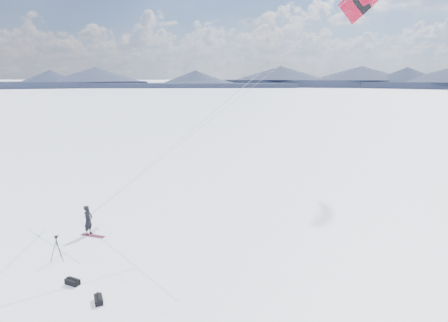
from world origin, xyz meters
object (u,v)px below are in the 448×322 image
at_px(snowkiter, 90,235).
at_px(gear_bag_b, 98,299).
at_px(snowboard, 93,236).
at_px(gear_bag_a, 72,282).
at_px(tripod, 57,244).

relative_size(snowkiter, gear_bag_b, 2.61).
height_order(snowboard, gear_bag_b, gear_bag_b).
xyz_separation_m(snowboard, gear_bag_a, (2.94, -4.94, 0.12)).
bearing_deg(gear_bag_b, snowkiter, 178.92).
distance_m(snowkiter, gear_bag_a, 6.02).
bearing_deg(tripod, snowkiter, 108.96).
xyz_separation_m(snowkiter, gear_bag_a, (3.30, -5.03, 0.15)).
distance_m(snowkiter, snowboard, 0.37).
relative_size(snowboard, tripod, 1.13).
relative_size(snowkiter, gear_bag_a, 2.56).
height_order(snowboard, tripod, tripod).
xyz_separation_m(snowkiter, tripod, (0.76, -3.37, 0.94)).
bearing_deg(snowkiter, gear_bag_b, -146.42).
height_order(snowboard, gear_bag_a, gear_bag_a).
bearing_deg(gear_bag_b, gear_bag_a, -153.32).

